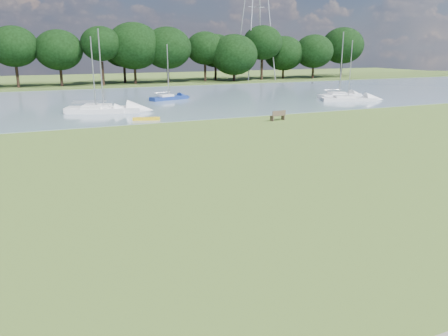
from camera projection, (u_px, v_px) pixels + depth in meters
name	position (u px, v px, depth m)	size (l,w,h in m)	color
ground	(218.00, 195.00, 21.59)	(220.00, 220.00, 0.00)	olive
river	(96.00, 102.00, 58.65)	(220.00, 40.00, 0.10)	slate
far_bank	(74.00, 85.00, 85.12)	(220.00, 20.00, 0.40)	#4C6626
riverbank_bench	(278.00, 115.00, 43.59)	(1.70, 0.71, 1.01)	brown
kayak	(146.00, 119.00, 43.65)	(2.70, 0.63, 0.27)	yellow
tree_line	(60.00, 49.00, 78.88)	(138.47, 9.60, 11.62)	black
sailboat_1	(348.00, 98.00, 59.42)	(7.55, 4.46, 7.97)	silver
sailboat_2	(339.00, 94.00, 63.17)	(6.55, 1.90, 9.16)	silver
sailboat_4	(168.00, 97.00, 60.62)	(5.73, 3.10, 7.48)	navy
sailboat_5	(103.00, 108.00, 49.13)	(8.60, 5.21, 9.01)	silver
sailboat_8	(95.00, 109.00, 48.32)	(6.52, 3.64, 8.18)	silver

